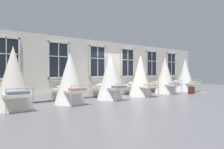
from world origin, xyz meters
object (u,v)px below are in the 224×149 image
Objects in this scene: cot_fifth at (165,76)px; suitcase_dark at (191,90)px; cot_third at (110,77)px; cot_second at (70,78)px; cot_sixth at (185,75)px; cot_first at (13,78)px; cot_fourth at (141,76)px.

cot_fifth is 4.05× the size of suitcase_dark.
suitcase_dark is (5.56, -1.25, -0.92)m from cot_third.
cot_fifth is at bearing -89.45° from cot_second.
cot_sixth is (2.32, -0.01, -0.01)m from cot_fifth.
cot_second reaches higher than suitcase_dark.
cot_first is at bearing 90.66° from cot_sixth.
cot_first is at bearing 90.13° from cot_fifth.
cot_third is at bearing 90.32° from cot_fifth.
cot_second is 0.96× the size of cot_third.
cot_first is 1.00× the size of cot_fifth.
suitcase_dark is at bearing -96.75° from cot_first.
suitcase_dark is (-1.27, -1.23, -0.91)m from cot_sixth.
cot_fourth is 4.05× the size of suitcase_dark.
cot_fourth is (6.71, -0.06, -0.01)m from cot_first.
cot_fourth is at bearing 90.87° from cot_fifth.
cot_first is 4.07× the size of suitcase_dark.
cot_fifth reaches higher than cot_sixth.
cot_fifth is (9.02, -0.05, -0.01)m from cot_first.
cot_third is 2.21m from cot_fourth.
cot_fourth is at bearing 153.50° from suitcase_dark.
cot_fifth is 1.87m from suitcase_dark.
cot_first is 1.01× the size of cot_sixth.
cot_second is 2.23m from cot_third.
cot_fourth reaches higher than suitcase_dark.
cot_sixth is at bearing -89.41° from cot_fourth.
cot_fourth is 1.01× the size of cot_sixth.
cot_fourth is (2.21, -0.03, -0.00)m from cot_third.
cot_second is 0.97× the size of cot_fifth.
cot_fourth is 3.68m from suitcase_dark.
cot_third is 5.77m from suitcase_dark.
cot_first is at bearing 89.76° from cot_second.
cot_first is 6.71m from cot_fourth.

